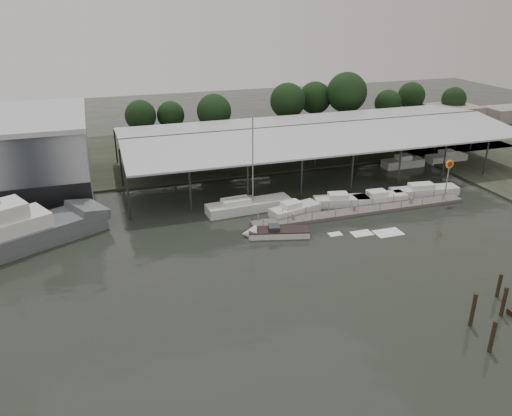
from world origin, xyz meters
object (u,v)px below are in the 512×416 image
object	(u,v)px
white_sailboat	(247,206)
speedboat_underway	(273,233)
shell_fuel_sign	(448,172)
grey_trawler	(19,233)

from	to	relation	value
white_sailboat	speedboat_underway	distance (m)	7.71
shell_fuel_sign	grey_trawler	world-z (taller)	grey_trawler
grey_trawler	speedboat_underway	xyz separation A→B (m)	(26.11, -5.88, -1.19)
grey_trawler	white_sailboat	size ratio (longest dim) A/B	1.58
shell_fuel_sign	speedboat_underway	world-z (taller)	shell_fuel_sign
white_sailboat	speedboat_underway	bearing A→B (deg)	-89.86
grey_trawler	speedboat_underway	world-z (taller)	grey_trawler
shell_fuel_sign	speedboat_underway	distance (m)	24.89
shell_fuel_sign	grey_trawler	xyz separation A→B (m)	(-50.59, 3.11, -2.35)
speedboat_underway	white_sailboat	bearing A→B (deg)	-71.19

